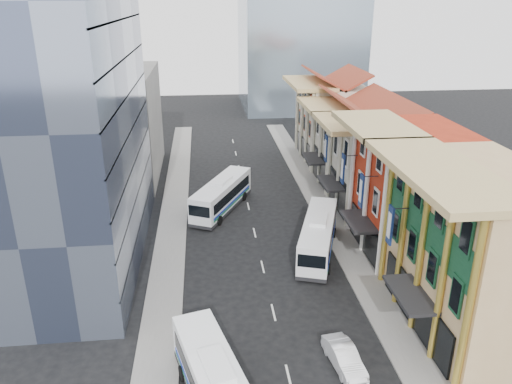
{
  "coord_description": "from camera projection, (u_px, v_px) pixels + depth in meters",
  "views": [
    {
      "loc": [
        -4.79,
        -24.04,
        22.74
      ],
      "look_at": [
        -0.01,
        20.55,
        5.08
      ],
      "focal_mm": 35.0,
      "sensor_mm": 36.0,
      "label": 1
    }
  ],
  "objects": [
    {
      "name": "sedan_right",
      "position": [
        344.0,
        357.0,
        32.59
      ],
      "size": [
        2.18,
        4.57,
        1.45
      ],
      "primitive_type": "imported",
      "rotation": [
        0.0,
        0.0,
        0.15
      ],
      "color": "white",
      "rests_on": "ground"
    },
    {
      "name": "shophouse_cream_near",
      "position": [
        376.0,
        168.0,
        55.12
      ],
      "size": [
        8.0,
        9.0,
        10.0
      ],
      "primitive_type": "cube",
      "color": "beige",
      "rests_on": "ground"
    },
    {
      "name": "office_block_far",
      "position": [
        118.0,
        124.0,
        65.75
      ],
      "size": [
        10.0,
        18.0,
        14.0
      ],
      "primitive_type": "cube",
      "color": "gray",
      "rests_on": "ground"
    },
    {
      "name": "shophouse_tan",
      "position": [
        479.0,
        253.0,
        34.86
      ],
      "size": [
        8.0,
        14.0,
        12.0
      ],
      "primitive_type": "cube",
      "color": "tan",
      "rests_on": "ground"
    },
    {
      "name": "sidewalk_left",
      "position": [
        171.0,
        236.0,
        50.53
      ],
      "size": [
        3.0,
        90.0,
        0.15
      ],
      "primitive_type": "cube",
      "color": "slate",
      "rests_on": "ground"
    },
    {
      "name": "shophouse_red",
      "position": [
        411.0,
        191.0,
        45.97
      ],
      "size": [
        8.0,
        10.0,
        12.0
      ],
      "primitive_type": "cube",
      "color": "#A72A12",
      "rests_on": "ground"
    },
    {
      "name": "bus_left_far",
      "position": [
        222.0,
        195.0,
        56.17
      ],
      "size": [
        7.58,
        11.77,
        3.77
      ],
      "primitive_type": null,
      "rotation": [
        0.0,
        0.0,
        -0.45
      ],
      "color": "white",
      "rests_on": "ground"
    },
    {
      "name": "bus_right",
      "position": [
        318.0,
        235.0,
        46.75
      ],
      "size": [
        6.24,
        11.9,
        3.73
      ],
      "primitive_type": null,
      "rotation": [
        0.0,
        0.0,
        -0.32
      ],
      "color": "white",
      "rests_on": "ground"
    },
    {
      "name": "shophouse_cream_mid",
      "position": [
        353.0,
        146.0,
        63.45
      ],
      "size": [
        8.0,
        9.0,
        10.0
      ],
      "primitive_type": "cube",
      "color": "beige",
      "rests_on": "ground"
    },
    {
      "name": "sidewalk_right",
      "position": [
        335.0,
        228.0,
        52.22
      ],
      "size": [
        3.0,
        90.0,
        0.15
      ],
      "primitive_type": "cube",
      "color": "slate",
      "rests_on": "ground"
    },
    {
      "name": "office_tower",
      "position": [
        55.0,
        96.0,
        41.44
      ],
      "size": [
        12.0,
        26.0,
        30.0
      ],
      "primitive_type": "cube",
      "color": "#444E6B",
      "rests_on": "ground"
    },
    {
      "name": "shophouse_cream_far",
      "position": [
        332.0,
        122.0,
        72.98
      ],
      "size": [
        8.0,
        12.0,
        11.0
      ],
      "primitive_type": "cube",
      "color": "beige",
      "rests_on": "ground"
    }
  ]
}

